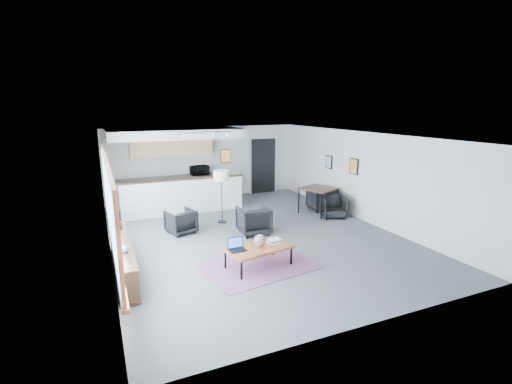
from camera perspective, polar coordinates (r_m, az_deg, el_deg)
name	(u,v)px	position (r m, az deg, el deg)	size (l,w,h in m)	color
room	(253,187)	(9.47, -0.48, 0.80)	(7.02, 9.02, 2.62)	#4B4B4E
window	(109,203)	(7.84, -21.68, -1.58)	(0.10, 5.95, 1.66)	#8CBFFF
console	(123,258)	(8.05, -19.78, -9.53)	(0.35, 3.00, 0.80)	#321C11
kitchenette	(176,166)	(12.61, -12.19, 3.96)	(4.20, 1.96, 2.60)	white
doorway	(263,165)	(14.40, 1.06, 4.15)	(1.10, 0.12, 2.15)	black
track_light	(205,133)	(11.16, -7.80, 8.93)	(1.60, 0.07, 0.15)	silver
wall_art_lower	(354,166)	(11.53, 14.82, 3.85)	(0.03, 0.38, 0.48)	black
wall_art_upper	(329,162)	(12.57, 11.15, 4.54)	(0.03, 0.34, 0.44)	black
kilim_rug	(259,266)	(7.99, 0.41, -11.38)	(2.47, 1.86, 0.01)	#623550
coffee_table	(259,248)	(7.83, 0.42, -8.69)	(1.47, 0.98, 0.44)	brown
laptop	(236,246)	(7.68, -3.04, -8.33)	(0.35, 0.29, 0.24)	black
ceramic_pot	(260,240)	(7.84, 0.61, -7.43)	(0.25, 0.25, 0.25)	gray
book_stack	(275,241)	(8.04, 2.91, -7.51)	(0.32, 0.26, 0.09)	silver
coaster	(268,251)	(7.62, 1.93, -9.02)	(0.14, 0.14, 0.01)	#E5590C
armchair_left	(181,220)	(10.07, -11.48, -4.31)	(0.68, 0.64, 0.70)	black
armchair_right	(254,219)	(9.82, -0.36, -4.15)	(0.78, 0.73, 0.81)	black
floor_lamp	(221,177)	(10.61, -5.35, 2.26)	(0.56, 0.56, 1.53)	black
dining_table	(318,190)	(11.77, 9.57, 0.28)	(1.27, 1.27, 0.82)	#321C11
dining_chair_near	(333,207)	(11.51, 11.78, -2.29)	(0.61, 0.58, 0.63)	black
dining_chair_far	(321,200)	(12.24, 10.04, -1.16)	(0.67, 0.63, 0.69)	black
microwave	(199,169)	(13.28, -8.71, 3.47)	(0.59, 0.33, 0.40)	black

